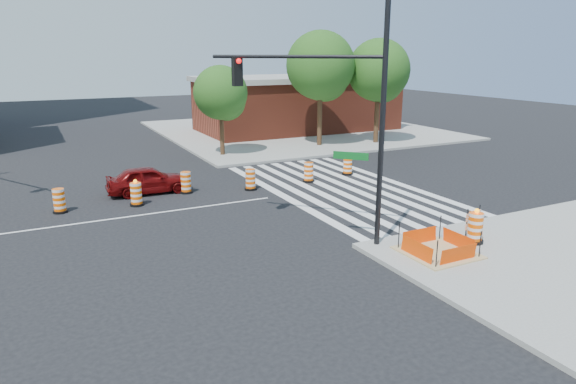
% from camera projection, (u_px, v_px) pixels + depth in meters
% --- Properties ---
extents(ground, '(120.00, 120.00, 0.00)m').
position_uv_depth(ground, '(110.00, 219.00, 20.66)').
color(ground, black).
rests_on(ground, ground).
extents(sidewalk_ne, '(22.00, 22.00, 0.15)m').
position_uv_depth(sidewalk_ne, '(297.00, 130.00, 43.97)').
color(sidewalk_ne, gray).
rests_on(sidewalk_ne, ground).
extents(crosswalk_east, '(6.75, 13.50, 0.01)m').
position_uv_depth(crosswalk_east, '(340.00, 188.00, 25.42)').
color(crosswalk_east, silver).
rests_on(crosswalk_east, ground).
extents(lane_centerline, '(14.00, 0.12, 0.01)m').
position_uv_depth(lane_centerline, '(110.00, 219.00, 20.66)').
color(lane_centerline, silver).
rests_on(lane_centerline, ground).
extents(excavation_pit, '(2.20, 2.20, 0.90)m').
position_uv_depth(excavation_pit, '(438.00, 251.00, 16.77)').
color(excavation_pit, tan).
rests_on(excavation_pit, ground).
extents(brick_storefront, '(16.50, 8.50, 4.60)m').
position_uv_depth(brick_storefront, '(297.00, 104.00, 43.38)').
color(brick_storefront, maroon).
rests_on(brick_storefront, ground).
extents(red_coupe, '(3.90, 1.66, 1.31)m').
position_uv_depth(red_coupe, '(148.00, 180.00, 24.36)').
color(red_coupe, '#620808').
rests_on(red_coupe, ground).
extents(signal_pole_se, '(4.27, 4.50, 8.02)m').
position_uv_depth(signal_pole_se, '(332.00, 102.00, 16.92)').
color(signal_pole_se, black).
rests_on(signal_pole_se, ground).
extents(pit_drum, '(0.63, 0.63, 1.23)m').
position_uv_depth(pit_drum, '(475.00, 229.00, 17.60)').
color(pit_drum, black).
rests_on(pit_drum, ground).
extents(barricade, '(0.88, 0.25, 1.06)m').
position_uv_depth(barricade, '(473.00, 220.00, 18.29)').
color(barricade, '#FF5B05').
rests_on(barricade, ground).
extents(tree_north_c, '(3.39, 3.39, 5.77)m').
position_uv_depth(tree_north_c, '(221.00, 96.00, 32.14)').
color(tree_north_c, '#382314').
rests_on(tree_north_c, ground).
extents(tree_north_d, '(4.71, 4.71, 8.00)m').
position_uv_depth(tree_north_d, '(321.00, 69.00, 35.18)').
color(tree_north_d, '#382314').
rests_on(tree_north_d, ground).
extents(tree_north_e, '(4.41, 4.41, 7.50)m').
position_uv_depth(tree_north_e, '(379.00, 74.00, 36.35)').
color(tree_north_e, '#382314').
rests_on(tree_north_e, ground).
extents(median_drum_3, '(0.60, 0.60, 1.02)m').
position_uv_depth(median_drum_3, '(59.00, 202.00, 21.42)').
color(median_drum_3, black).
rests_on(median_drum_3, ground).
extents(median_drum_4, '(0.60, 0.60, 1.18)m').
position_uv_depth(median_drum_4, '(136.00, 195.00, 22.40)').
color(median_drum_4, black).
rests_on(median_drum_4, ground).
extents(median_drum_5, '(0.60, 0.60, 1.02)m').
position_uv_depth(median_drum_5, '(186.00, 183.00, 24.43)').
color(median_drum_5, black).
rests_on(median_drum_5, ground).
extents(median_drum_6, '(0.60, 0.60, 1.02)m').
position_uv_depth(median_drum_6, '(250.00, 180.00, 25.00)').
color(median_drum_6, black).
rests_on(median_drum_6, ground).
extents(median_drum_7, '(0.60, 0.60, 1.02)m').
position_uv_depth(median_drum_7, '(309.00, 173.00, 26.53)').
color(median_drum_7, black).
rests_on(median_drum_7, ground).
extents(median_drum_8, '(0.60, 0.60, 1.02)m').
position_uv_depth(median_drum_8, '(348.00, 166.00, 28.13)').
color(median_drum_8, black).
rests_on(median_drum_8, ground).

